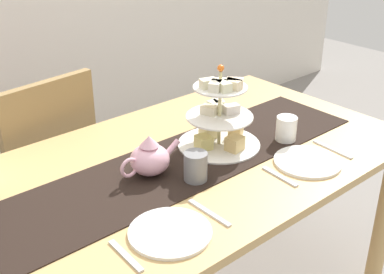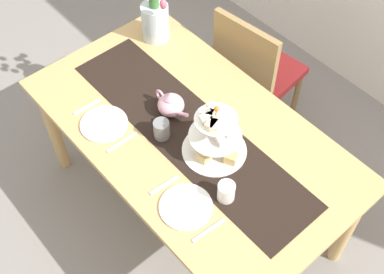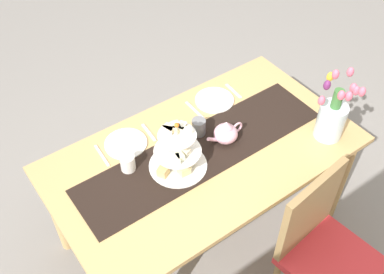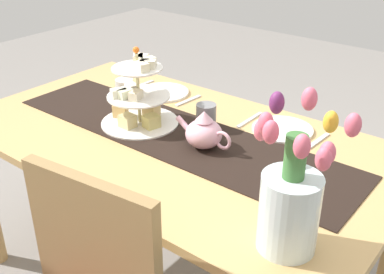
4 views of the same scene
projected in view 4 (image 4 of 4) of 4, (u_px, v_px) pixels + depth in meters
dining_table at (173, 159)px, 1.80m from camera, size 1.64×0.92×0.73m
table_runner at (175, 134)px, 1.77m from camera, size 1.41×0.35×0.00m
tiered_cake_stand at (138, 99)px, 1.80m from camera, size 0.30×0.30×0.30m
teapot at (204, 133)px, 1.65m from camera, size 0.24×0.13×0.14m
tulip_vase at (291, 200)px, 1.15m from camera, size 0.25×0.22×0.42m
dinner_plate_left at (282, 129)px, 1.80m from camera, size 0.23×0.23×0.01m
fork_left at (318, 141)px, 1.72m from camera, size 0.02×0.15×0.01m
knife_left at (250, 120)px, 1.88m from camera, size 0.01×0.17×0.01m
dinner_plate_right at (163, 92)px, 2.13m from camera, size 0.23×0.23×0.01m
fork_right at (188, 101)px, 2.05m from camera, size 0.03×0.15×0.01m
knife_right at (140, 85)px, 2.21m from camera, size 0.03×0.17×0.01m
mug_grey at (206, 116)px, 1.79m from camera, size 0.08×0.08×0.09m
mug_white_text at (125, 90)px, 2.04m from camera, size 0.08×0.08×0.09m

